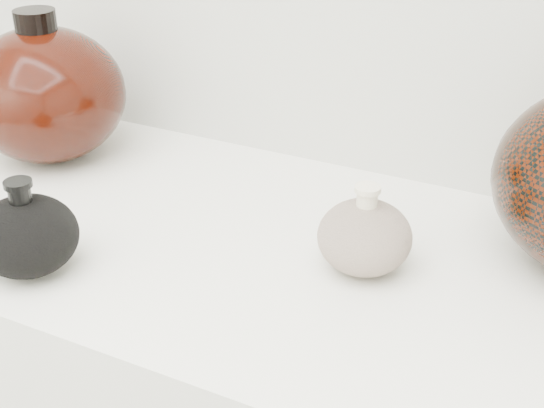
% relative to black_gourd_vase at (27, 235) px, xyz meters
% --- Properties ---
extents(black_gourd_vase, '(0.15, 0.15, 0.11)m').
position_rel_black_gourd_vase_xyz_m(black_gourd_vase, '(0.00, 0.00, 0.00)').
color(black_gourd_vase, black).
rests_on(black_gourd_vase, display_counter).
extents(cream_gourd_vase, '(0.14, 0.14, 0.11)m').
position_rel_black_gourd_vase_xyz_m(cream_gourd_vase, '(0.34, 0.17, -0.00)').
color(cream_gourd_vase, beige).
rests_on(cream_gourd_vase, display_counter).
extents(left_round_pot, '(0.23, 0.23, 0.22)m').
position_rel_black_gourd_vase_xyz_m(left_round_pot, '(-0.19, 0.26, 0.05)').
color(left_round_pot, black).
rests_on(left_round_pot, display_counter).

